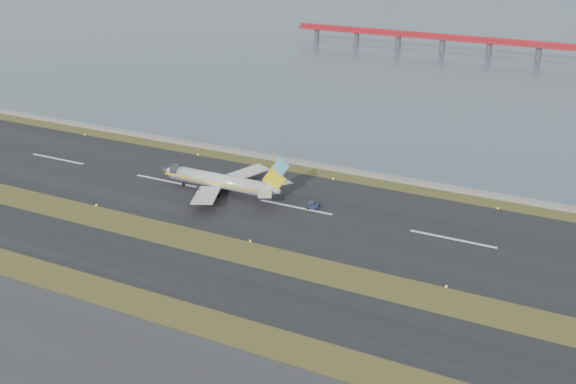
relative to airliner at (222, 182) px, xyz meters
The scene contains 8 objects.
ground 36.36m from the airliner, 53.99° to the right, with size 1000.00×1000.00×0.00m, color #384719.
taxiway_strip 46.57m from the airliner, 62.73° to the right, with size 1000.00×18.00×0.10m, color black.
runway_strip 21.56m from the airliner, ahead, with size 1000.00×45.00×0.10m, color black.
seawall 37.49m from the airliner, 55.29° to the left, with size 1000.00×2.50×1.00m, color gray.
bay_water 431.26m from the airliner, 87.17° to the left, with size 1400.00×800.00×1.30m, color #40515C.
red_pier 224.58m from the airliner, 79.41° to the left, with size 260.00×5.00×10.20m.
airliner is the anchor object (origin of this frame).
pushback_tug 25.55m from the airliner, ahead, with size 3.26×2.29×1.91m.
Camera 1 is at (75.87, -118.19, 69.92)m, focal length 45.00 mm.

